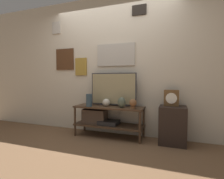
{
  "coord_description": "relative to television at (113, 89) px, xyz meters",
  "views": [
    {
      "loc": [
        1.16,
        -2.75,
        1.07
      ],
      "look_at": [
        0.06,
        0.25,
        0.88
      ],
      "focal_mm": 28.0,
      "sensor_mm": 36.0,
      "label": 1
    }
  ],
  "objects": [
    {
      "name": "ground_plane",
      "position": [
        -0.06,
        -0.34,
        -0.89
      ],
      "size": [
        12.0,
        12.0,
        0.0
      ],
      "primitive_type": "plane",
      "color": "brown"
    },
    {
      "name": "wall_back",
      "position": [
        -0.06,
        0.17,
        0.46
      ],
      "size": [
        6.4,
        0.08,
        2.7
      ],
      "color": "beige",
      "rests_on": "ground_plane"
    },
    {
      "name": "media_console",
      "position": [
        -0.17,
        -0.09,
        -0.53
      ],
      "size": [
        1.3,
        0.42,
        0.57
      ],
      "color": "#422D1E",
      "rests_on": "ground_plane"
    },
    {
      "name": "television",
      "position": [
        0.0,
        0.0,
        0.0
      ],
      "size": [
        0.88,
        0.05,
        0.62
      ],
      "color": "#333338",
      "rests_on": "media_console"
    },
    {
      "name": "vase_slim_bronze",
      "position": [
        -0.43,
        -0.14,
        -0.2
      ],
      "size": [
        0.09,
        0.09,
        0.23
      ],
      "color": "brown",
      "rests_on": "media_console"
    },
    {
      "name": "vase_round_glass",
      "position": [
        -0.1,
        -0.11,
        -0.25
      ],
      "size": [
        0.14,
        0.14,
        0.14
      ],
      "color": "beige",
      "rests_on": "media_console"
    },
    {
      "name": "vase_urn_stoneware",
      "position": [
        0.22,
        -0.18,
        -0.23
      ],
      "size": [
        0.15,
        0.11,
        0.19
      ],
      "color": "#4C5647",
      "rests_on": "media_console"
    },
    {
      "name": "vase_tall_ceramic",
      "position": [
        -0.38,
        -0.25,
        -0.2
      ],
      "size": [
        0.11,
        0.11,
        0.23
      ],
      "color": "#2D4251",
      "rests_on": "media_console"
    },
    {
      "name": "decorative_bust",
      "position": [
        0.43,
        -0.22,
        -0.22
      ],
      "size": [
        0.13,
        0.13,
        0.17
      ],
      "color": "brown",
      "rests_on": "media_console"
    },
    {
      "name": "side_table",
      "position": [
        1.07,
        -0.07,
        -0.58
      ],
      "size": [
        0.43,
        0.38,
        0.62
      ],
      "color": "black",
      "rests_on": "ground_plane"
    },
    {
      "name": "mantel_clock",
      "position": [
        1.04,
        -0.02,
        -0.13
      ],
      "size": [
        0.24,
        0.11,
        0.27
      ],
      "color": "brown",
      "rests_on": "side_table"
    }
  ]
}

